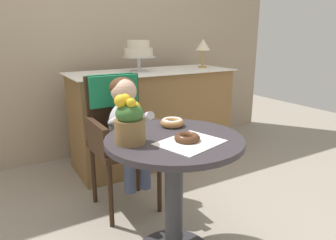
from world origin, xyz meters
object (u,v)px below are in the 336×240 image
Objects in this scene: donut_front at (172,122)px; table_lamp at (203,46)px; cafe_table at (174,175)px; tiered_cake_stand at (139,51)px; seated_child at (126,120)px; flower_vase at (129,121)px; donut_mid at (187,137)px; wicker_chair at (118,120)px.

donut_front is 0.48× the size of table_lamp.
table_lamp is (1.04, 1.12, 0.37)m from donut_front.
cafe_table is 1.82m from table_lamp.
seated_child is at bearing -121.22° from tiered_cake_stand.
flower_vase is at bearing 170.64° from cafe_table.
cafe_table is 0.25m from donut_mid.
donut_mid is (-0.07, -0.26, -0.00)m from donut_front.
donut_front reaches higher than cafe_table.
wicker_chair is at bearing 90.00° from seated_child.
seated_child is 0.66m from donut_mid.
wicker_chair reaches higher than donut_front.
flower_vase reaches higher than seated_child.
wicker_chair is at bearing 73.43° from flower_vase.
table_lamp is at bearing 47.22° from donut_front.
seated_child is 2.98× the size of flower_vase.
seated_child is 0.59m from flower_vase.
flower_vase reaches higher than cafe_table.
wicker_chair reaches higher than cafe_table.
cafe_table is at bearing -131.07° from table_lamp.
tiered_cake_stand is at bearing 58.78° from seated_child.
flower_vase is 1.44m from tiered_cake_stand.
flower_vase is 1.87m from table_lamp.
seated_child is at bearing 68.98° from flower_vase.
tiered_cake_stand reaches higher than wicker_chair.
flower_vase is 0.81× the size of tiered_cake_stand.
donut_front is 1.57m from table_lamp.
tiered_cake_stand reaches higher than flower_vase.
cafe_table is 0.74m from wicker_chair.
table_lamp is at bearing 48.93° from cafe_table.
flower_vase is (-0.20, -0.69, 0.19)m from wicker_chair.
tiered_cake_stand is at bearing 51.72° from wicker_chair.
donut_front is at bearing 23.23° from flower_vase.
donut_front reaches higher than donut_mid.
cafe_table is 0.60m from seated_child.
donut_front is at bearing -106.01° from tiered_cake_stand.
seated_child is 0.42m from donut_front.
donut_front is 0.46× the size of tiered_cake_stand.
table_lamp is (1.13, 1.30, 0.61)m from cafe_table.
seated_child reaches higher than wicker_chair.
seated_child is at bearing 92.54° from cafe_table.
cafe_table is at bearing -9.36° from flower_vase.
table_lamp reaches higher than donut_mid.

